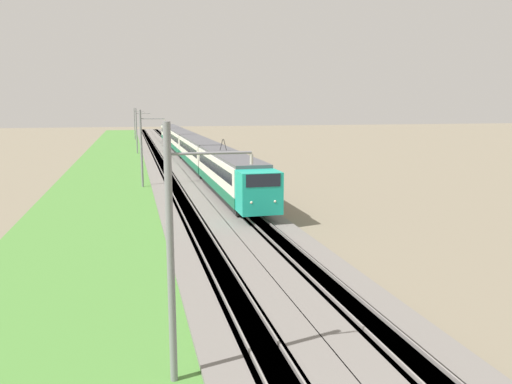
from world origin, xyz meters
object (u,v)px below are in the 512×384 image
(passenger_train, at_px, (189,145))
(catenary_mast_far, at_px, (137,130))
(catenary_mast_near, at_px, (173,254))
(catenary_mast_distant, at_px, (135,124))
(catenary_mast_mid, at_px, (142,148))

(passenger_train, xyz_separation_m, catenary_mast_far, (13.94, 7.33, 1.64))
(catenary_mast_near, height_order, catenary_mast_far, catenary_mast_far)
(catenary_mast_far, distance_m, catenary_mast_distant, 37.57)
(passenger_train, bearing_deg, catenary_mast_distant, -171.91)
(passenger_train, height_order, catenary_mast_distant, catenary_mast_distant)
(catenary_mast_mid, bearing_deg, catenary_mast_distant, -0.00)
(passenger_train, bearing_deg, catenary_mast_far, -152.26)
(catenary_mast_mid, distance_m, catenary_mast_distant, 75.15)
(catenary_mast_mid, bearing_deg, catenary_mast_near, -180.00)
(catenary_mast_far, relative_size, catenary_mast_distant, 1.01)
(catenary_mast_mid, xyz_separation_m, catenary_mast_far, (37.57, 0.00, 0.00))
(catenary_mast_distant, bearing_deg, catenary_mast_mid, 180.00)
(catenary_mast_distant, bearing_deg, catenary_mast_far, 180.00)
(passenger_train, relative_size, catenary_mast_distant, 11.17)
(catenary_mast_far, bearing_deg, catenary_mast_distant, -0.00)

